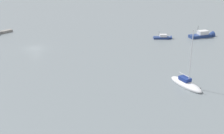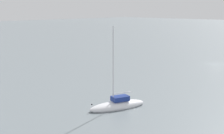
{
  "view_description": "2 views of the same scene",
  "coord_description": "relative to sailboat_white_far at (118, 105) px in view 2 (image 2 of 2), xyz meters",
  "views": [
    {
      "loc": [
        42.23,
        65.54,
        24.16
      ],
      "look_at": [
        1.03,
        27.13,
        2.46
      ],
      "focal_mm": 51.19,
      "sensor_mm": 36.0,
      "label": 1
    },
    {
      "loc": [
        -32.81,
        68.08,
        12.89
      ],
      "look_at": [
        6.21,
        27.76,
        2.3
      ],
      "focal_mm": 51.02,
      "sensor_mm": 36.0,
      "label": 2
    }
  ],
  "objects": [
    {
      "name": "sailboat_white_far",
      "position": [
        0.0,
        0.0,
        0.0
      ],
      "size": [
        4.6,
        8.18,
        11.03
      ],
      "rotation": [
        0.0,
        0.0,
        5.96
      ],
      "color": "silver",
      "rests_on": "ground_plane"
    },
    {
      "name": "ground_plane",
      "position": [
        5.84,
        -39.17,
        -0.39
      ],
      "size": [
        500.0,
        500.0,
        0.0
      ],
      "primitive_type": "plane",
      "color": "slate"
    }
  ]
}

